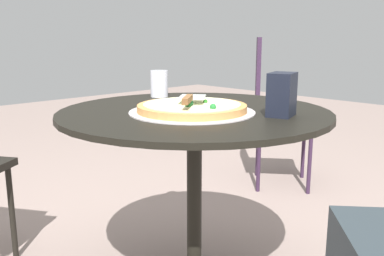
{
  "coord_description": "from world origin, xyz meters",
  "views": [
    {
      "loc": [
        0.96,
        0.98,
        0.93
      ],
      "look_at": [
        0.04,
        0.03,
        0.64
      ],
      "focal_mm": 39.3,
      "sensor_mm": 36.0,
      "label": 1
    }
  ],
  "objects_px": {
    "drinking_cup": "(159,84)",
    "napkin_dispenser": "(282,94)",
    "pizza_server": "(190,98)",
    "patio_chair_corner": "(272,103)",
    "pizza_on_tray": "(192,108)",
    "patio_table": "(194,162)"
  },
  "relations": [
    {
      "from": "drinking_cup",
      "to": "napkin_dispenser",
      "type": "distance_m",
      "value": 0.59
    },
    {
      "from": "pizza_server",
      "to": "patio_chair_corner",
      "type": "height_order",
      "value": "patio_chair_corner"
    },
    {
      "from": "pizza_on_tray",
      "to": "drinking_cup",
      "type": "relative_size",
      "value": 3.81
    },
    {
      "from": "pizza_server",
      "to": "drinking_cup",
      "type": "relative_size",
      "value": 1.84
    },
    {
      "from": "patio_table",
      "to": "drinking_cup",
      "type": "bearing_deg",
      "value": -110.14
    },
    {
      "from": "pizza_server",
      "to": "pizza_on_tray",
      "type": "bearing_deg",
      "value": -143.94
    },
    {
      "from": "pizza_server",
      "to": "napkin_dispenser",
      "type": "xyz_separation_m",
      "value": [
        -0.19,
        0.21,
        0.01
      ]
    },
    {
      "from": "drinking_cup",
      "to": "patio_table",
      "type": "bearing_deg",
      "value": 69.86
    },
    {
      "from": "drinking_cup",
      "to": "pizza_on_tray",
      "type": "bearing_deg",
      "value": 65.84
    },
    {
      "from": "pizza_server",
      "to": "patio_table",
      "type": "bearing_deg",
      "value": -143.42
    },
    {
      "from": "patio_table",
      "to": "patio_chair_corner",
      "type": "xyz_separation_m",
      "value": [
        -1.2,
        -0.53,
        0.02
      ]
    },
    {
      "from": "drinking_cup",
      "to": "patio_chair_corner",
      "type": "distance_m",
      "value": 1.12
    },
    {
      "from": "patio_chair_corner",
      "to": "patio_table",
      "type": "bearing_deg",
      "value": 23.97
    },
    {
      "from": "pizza_on_tray",
      "to": "pizza_server",
      "type": "xyz_separation_m",
      "value": [
        0.03,
        0.02,
        0.04
      ]
    },
    {
      "from": "patio_chair_corner",
      "to": "napkin_dispenser",
      "type": "bearing_deg",
      "value": 36.25
    },
    {
      "from": "napkin_dispenser",
      "to": "patio_chair_corner",
      "type": "bearing_deg",
      "value": -162.9
    },
    {
      "from": "patio_table",
      "to": "drinking_cup",
      "type": "distance_m",
      "value": 0.42
    },
    {
      "from": "pizza_on_tray",
      "to": "pizza_server",
      "type": "relative_size",
      "value": 2.07
    },
    {
      "from": "drinking_cup",
      "to": "patio_chair_corner",
      "type": "relative_size",
      "value": 0.11
    },
    {
      "from": "napkin_dispenser",
      "to": "drinking_cup",
      "type": "bearing_deg",
      "value": -109.66
    },
    {
      "from": "pizza_server",
      "to": "drinking_cup",
      "type": "height_order",
      "value": "drinking_cup"
    },
    {
      "from": "pizza_on_tray",
      "to": "patio_chair_corner",
      "type": "distance_m",
      "value": 1.37
    }
  ]
}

